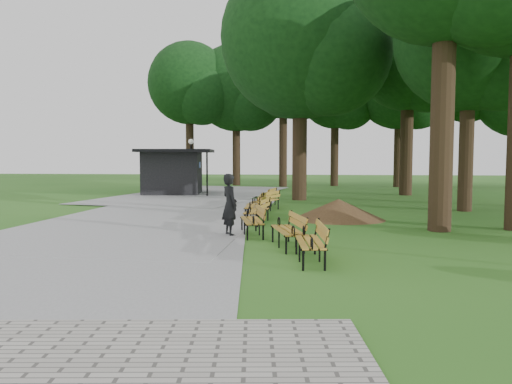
# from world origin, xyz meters

# --- Properties ---
(ground) EXTENTS (100.00, 100.00, 0.00)m
(ground) POSITION_xyz_m (0.00, 0.00, 0.00)
(ground) COLOR #275E1A
(ground) RESTS_ON ground
(path) EXTENTS (12.00, 38.00, 0.06)m
(path) POSITION_xyz_m (-4.00, 3.00, 0.03)
(path) COLOR gray
(path) RESTS_ON ground
(paving_strip) EXTENTS (8.27, 3.82, 0.02)m
(paving_strip) POSITION_xyz_m (-1.50, -10.50, 0.00)
(paving_strip) COLOR #9E9991
(paving_strip) RESTS_ON ground
(person) EXTENTS (0.73, 0.80, 1.83)m
(person) POSITION_xyz_m (-0.47, -1.41, 0.91)
(person) COLOR black
(person) RESTS_ON ground
(kiosk) EXTENTS (4.88, 4.37, 2.80)m
(kiosk) POSITION_xyz_m (-6.49, 14.05, 1.40)
(kiosk) COLOR black
(kiosk) RESTS_ON ground
(lamp_post) EXTENTS (0.32, 0.32, 3.42)m
(lamp_post) POSITION_xyz_m (-5.09, 13.21, 2.44)
(lamp_post) COLOR black
(lamp_post) RESTS_ON ground
(dirt_mound) EXTENTS (2.87, 2.87, 0.77)m
(dirt_mound) POSITION_xyz_m (2.95, 2.62, 0.38)
(dirt_mound) COLOR #47301C
(dirt_mound) RESTS_ON ground
(bench_0) EXTENTS (0.82, 1.95, 0.88)m
(bench_0) POSITION_xyz_m (1.81, -4.70, 0.44)
(bench_0) COLOR #B6832A
(bench_0) RESTS_ON ground
(bench_1) EXTENTS (1.11, 2.00, 0.88)m
(bench_1) POSITION_xyz_m (1.27, -3.07, 0.44)
(bench_1) COLOR #B6832A
(bench_1) RESTS_ON ground
(bench_2) EXTENTS (1.04, 1.99, 0.88)m
(bench_2) POSITION_xyz_m (0.16, -1.27, 0.44)
(bench_2) COLOR #B6832A
(bench_2) RESTS_ON ground
(bench_3) EXTENTS (0.89, 1.97, 0.88)m
(bench_3) POSITION_xyz_m (0.06, 1.30, 0.44)
(bench_3) COLOR #B6832A
(bench_3) RESTS_ON ground
(bench_4) EXTENTS (0.72, 1.93, 0.88)m
(bench_4) POSITION_xyz_m (-0.26, 2.93, 0.44)
(bench_4) COLOR #B6832A
(bench_4) RESTS_ON ground
(bench_5) EXTENTS (1.28, 2.00, 0.88)m
(bench_5) POSITION_xyz_m (0.05, 5.27, 0.44)
(bench_5) COLOR #B6832A
(bench_5) RESTS_ON ground
(bench_6) EXTENTS (0.93, 1.98, 0.88)m
(bench_6) POSITION_xyz_m (-0.05, 7.12, 0.44)
(bench_6) COLOR #B6832A
(bench_6) RESTS_ON ground
(lawn_tree_1) EXTENTS (6.25, 6.25, 10.49)m
(lawn_tree_1) POSITION_xyz_m (8.56, 6.08, 7.33)
(lawn_tree_1) COLOR black
(lawn_tree_1) RESTS_ON ground
(lawn_tree_2) EXTENTS (8.49, 8.49, 12.83)m
(lawn_tree_2) POSITION_xyz_m (1.44, 10.83, 8.55)
(lawn_tree_2) COLOR black
(lawn_tree_2) RESTS_ON ground
(lawn_tree_4) EXTENTS (6.19, 6.19, 11.30)m
(lawn_tree_4) POSITION_xyz_m (7.90, 14.85, 8.13)
(lawn_tree_4) COLOR black
(lawn_tree_4) RESTS_ON ground
(tree_backdrop) EXTENTS (36.11, 9.13, 16.35)m
(tree_backdrop) POSITION_xyz_m (6.93, 23.42, 8.17)
(tree_backdrop) COLOR black
(tree_backdrop) RESTS_ON ground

